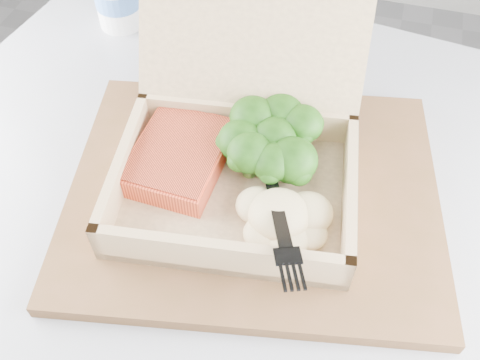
# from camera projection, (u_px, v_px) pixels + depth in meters

# --- Properties ---
(cafe_table) EXTENTS (0.93, 0.93, 0.74)m
(cafe_table) POSITION_uv_depth(u_px,v_px,m) (225.00, 309.00, 0.70)
(cafe_table) COLOR black
(cafe_table) RESTS_ON floor
(serving_tray) EXTENTS (0.44, 0.38, 0.02)m
(serving_tray) POSITION_uv_depth(u_px,v_px,m) (254.00, 193.00, 0.57)
(serving_tray) COLOR brown
(serving_tray) RESTS_ON cafe_table
(takeout_container) EXTENTS (0.27, 0.31, 0.21)m
(takeout_container) POSITION_uv_depth(u_px,v_px,m) (241.00, 129.00, 0.55)
(takeout_container) COLOR tan
(takeout_container) RESTS_ON serving_tray
(salmon_fillet) EXTENTS (0.10, 0.12, 0.02)m
(salmon_fillet) POSITION_uv_depth(u_px,v_px,m) (179.00, 157.00, 0.56)
(salmon_fillet) COLOR #FE5F31
(salmon_fillet) RESTS_ON takeout_container
(broccoli_pile) EXTENTS (0.12, 0.12, 0.04)m
(broccoli_pile) POSITION_uv_depth(u_px,v_px,m) (274.00, 143.00, 0.56)
(broccoli_pile) COLOR #266516
(broccoli_pile) RESTS_ON takeout_container
(mashed_potatoes) EXTENTS (0.10, 0.09, 0.03)m
(mashed_potatoes) POSITION_uv_depth(u_px,v_px,m) (279.00, 214.00, 0.51)
(mashed_potatoes) COLOR beige
(mashed_potatoes) RESTS_ON takeout_container
(plastic_fork) EXTENTS (0.08, 0.16, 0.03)m
(plastic_fork) POSITION_uv_depth(u_px,v_px,m) (274.00, 188.00, 0.52)
(plastic_fork) COLOR black
(plastic_fork) RESTS_ON mashed_potatoes
(receipt) EXTENTS (0.12, 0.14, 0.00)m
(receipt) POSITION_uv_depth(u_px,v_px,m) (312.00, 80.00, 0.70)
(receipt) COLOR white
(receipt) RESTS_ON cafe_table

